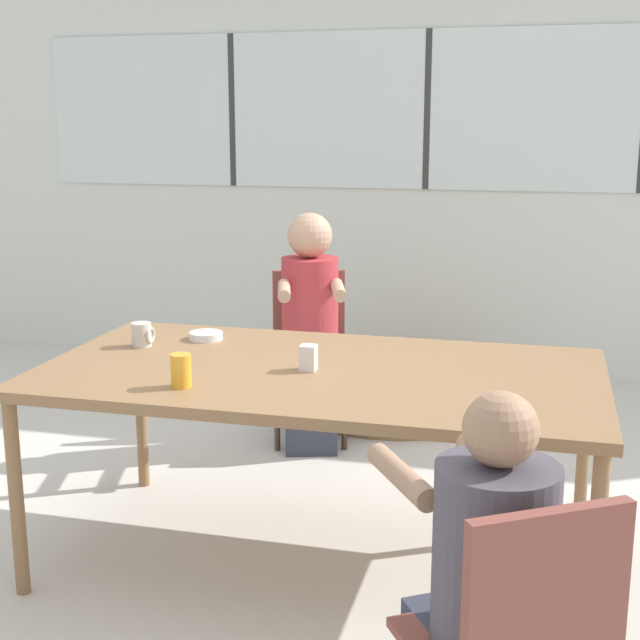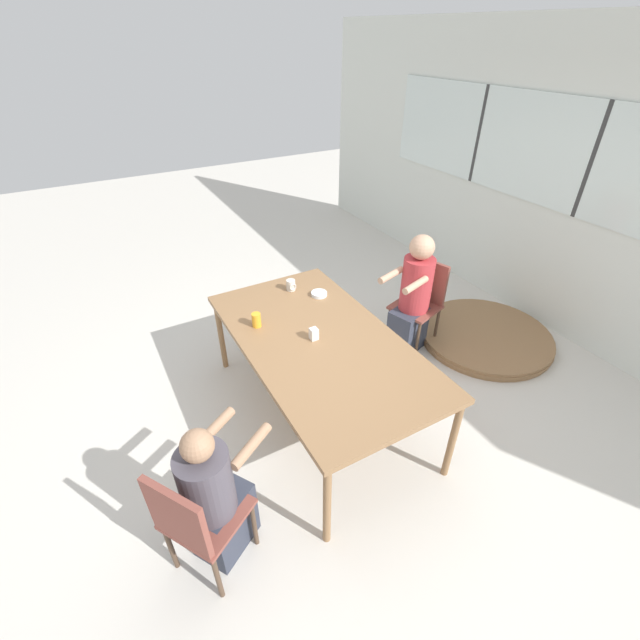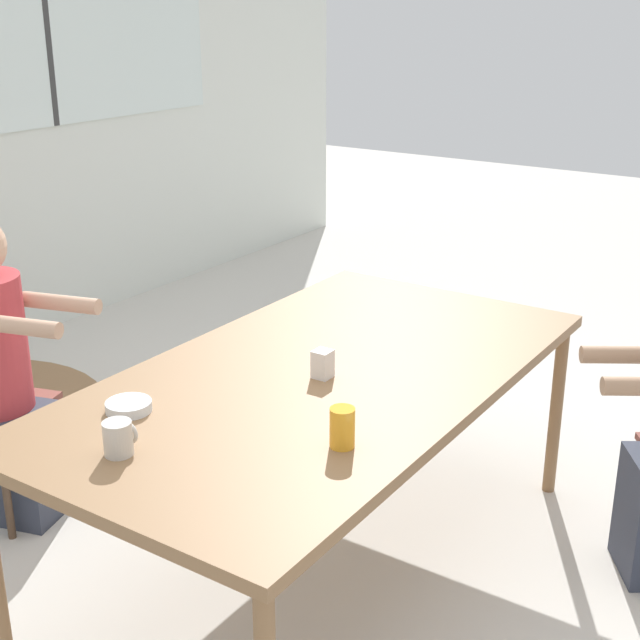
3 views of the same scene
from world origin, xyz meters
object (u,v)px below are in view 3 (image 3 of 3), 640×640
at_px(person_man_blue_shirt, 0,382).
at_px(coffee_mug, 119,438).
at_px(bowl_white_shallow, 129,406).
at_px(juice_glass, 342,428).
at_px(milk_carton_small, 323,364).

distance_m(person_man_blue_shirt, coffee_mug, 1.17).
bearing_deg(person_man_blue_shirt, bowl_white_shallow, 60.74).
relative_size(person_man_blue_shirt, juice_glass, 10.43).
relative_size(person_man_blue_shirt, milk_carton_small, 12.82).
xyz_separation_m(coffee_mug, milk_carton_small, (0.73, -0.17, -0.00)).
bearing_deg(juice_glass, milk_carton_small, 40.10).
height_order(person_man_blue_shirt, coffee_mug, person_man_blue_shirt).
distance_m(person_man_blue_shirt, bowl_white_shallow, 0.95).
height_order(juice_glass, bowl_white_shallow, juice_glass).
xyz_separation_m(person_man_blue_shirt, bowl_white_shallow, (-0.20, -0.90, 0.22)).
xyz_separation_m(juice_glass, bowl_white_shallow, (-0.17, 0.64, -0.04)).
xyz_separation_m(milk_carton_small, bowl_white_shallow, (-0.53, 0.34, -0.03)).
relative_size(coffee_mug, bowl_white_shallow, 0.70).
bearing_deg(person_man_blue_shirt, juice_glass, 72.06).
bearing_deg(coffee_mug, milk_carton_small, -13.22).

